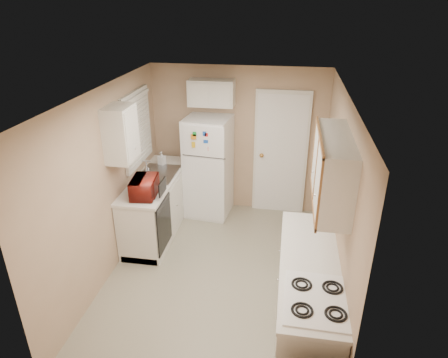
# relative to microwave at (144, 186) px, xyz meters

# --- Properties ---
(floor) EXTENTS (3.80, 3.80, 0.00)m
(floor) POSITION_rel_microwave_xyz_m (1.05, -0.33, -1.05)
(floor) COLOR #B2AB94
(floor) RESTS_ON ground
(ceiling) EXTENTS (3.80, 3.80, 0.00)m
(ceiling) POSITION_rel_microwave_xyz_m (1.05, -0.33, 1.35)
(ceiling) COLOR white
(ceiling) RESTS_ON floor
(wall_left) EXTENTS (3.80, 3.80, 0.00)m
(wall_left) POSITION_rel_microwave_xyz_m (-0.35, -0.33, 0.15)
(wall_left) COLOR tan
(wall_left) RESTS_ON floor
(wall_right) EXTENTS (3.80, 3.80, 0.00)m
(wall_right) POSITION_rel_microwave_xyz_m (2.45, -0.33, 0.15)
(wall_right) COLOR tan
(wall_right) RESTS_ON floor
(wall_back) EXTENTS (2.80, 2.80, 0.00)m
(wall_back) POSITION_rel_microwave_xyz_m (1.05, 1.57, 0.15)
(wall_back) COLOR tan
(wall_back) RESTS_ON floor
(wall_front) EXTENTS (2.80, 2.80, 0.00)m
(wall_front) POSITION_rel_microwave_xyz_m (1.05, -2.23, 0.15)
(wall_front) COLOR tan
(wall_front) RESTS_ON floor
(left_counter) EXTENTS (0.60, 1.80, 0.90)m
(left_counter) POSITION_rel_microwave_xyz_m (-0.05, 0.57, -0.60)
(left_counter) COLOR silver
(left_counter) RESTS_ON floor
(dishwasher) EXTENTS (0.03, 0.58, 0.72)m
(dishwasher) POSITION_rel_microwave_xyz_m (0.24, -0.03, -0.56)
(dishwasher) COLOR black
(dishwasher) RESTS_ON floor
(sink) EXTENTS (0.54, 0.74, 0.16)m
(sink) POSITION_rel_microwave_xyz_m (-0.05, 0.72, -0.19)
(sink) COLOR gray
(sink) RESTS_ON left_counter
(microwave) EXTENTS (0.49, 0.31, 0.31)m
(microwave) POSITION_rel_microwave_xyz_m (0.00, 0.00, 0.00)
(microwave) COLOR maroon
(microwave) RESTS_ON left_counter
(soap_bottle) EXTENTS (0.13, 0.13, 0.22)m
(soap_bottle) POSITION_rel_microwave_xyz_m (-0.10, 1.08, -0.05)
(soap_bottle) COLOR silver
(soap_bottle) RESTS_ON left_counter
(window_blinds) EXTENTS (0.10, 0.98, 1.08)m
(window_blinds) POSITION_rel_microwave_xyz_m (-0.31, 0.72, 0.55)
(window_blinds) COLOR silver
(window_blinds) RESTS_ON wall_left
(upper_cabinet_left) EXTENTS (0.30, 0.45, 0.70)m
(upper_cabinet_left) POSITION_rel_microwave_xyz_m (-0.20, -0.11, 0.75)
(upper_cabinet_left) COLOR silver
(upper_cabinet_left) RESTS_ON wall_left
(refrigerator) EXTENTS (0.75, 0.73, 1.65)m
(refrigerator) POSITION_rel_microwave_xyz_m (0.62, 1.27, -0.22)
(refrigerator) COLOR white
(refrigerator) RESTS_ON floor
(cabinet_over_fridge) EXTENTS (0.70, 0.30, 0.40)m
(cabinet_over_fridge) POSITION_rel_microwave_xyz_m (0.65, 1.42, 0.95)
(cabinet_over_fridge) COLOR silver
(cabinet_over_fridge) RESTS_ON wall_back
(interior_door) EXTENTS (0.86, 0.06, 2.08)m
(interior_door) POSITION_rel_microwave_xyz_m (1.75, 1.53, -0.03)
(interior_door) COLOR white
(interior_door) RESTS_ON floor
(right_counter) EXTENTS (0.60, 2.00, 0.90)m
(right_counter) POSITION_rel_microwave_xyz_m (2.15, -1.13, -0.60)
(right_counter) COLOR silver
(right_counter) RESTS_ON floor
(stove) EXTENTS (0.60, 0.74, 0.88)m
(stove) POSITION_rel_microwave_xyz_m (2.20, -1.69, -0.61)
(stove) COLOR white
(stove) RESTS_ON floor
(upper_cabinet_right) EXTENTS (0.30, 1.20, 0.70)m
(upper_cabinet_right) POSITION_rel_microwave_xyz_m (2.30, -0.83, 0.75)
(upper_cabinet_right) COLOR silver
(upper_cabinet_right) RESTS_ON wall_right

